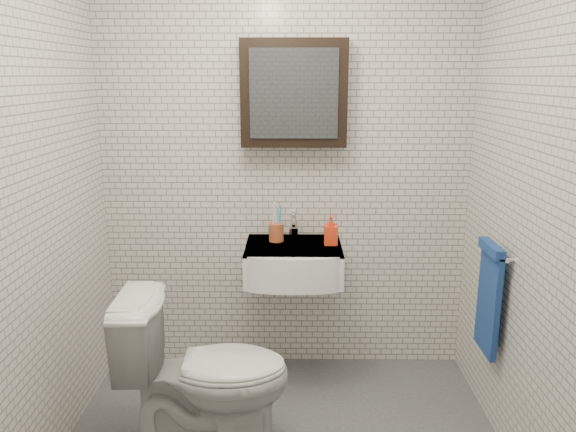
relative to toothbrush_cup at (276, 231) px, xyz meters
The scene contains 8 objects.
room_shell 1.02m from the toothbrush_cup, 86.57° to the right, with size 2.22×2.02×2.51m.
washbasin 0.22m from the toothbrush_cup, 49.72° to the right, with size 0.55×0.50×0.20m.
faucet 0.13m from the toothbrush_cup, 37.34° to the left, with size 0.06×0.20×0.15m.
mirror_cabinet 0.80m from the toothbrush_cup, 35.96° to the left, with size 0.60×0.15×0.60m.
towel_rail 1.22m from the toothbrush_cup, 24.67° to the right, with size 0.09×0.30×0.58m.
toothbrush_cup is the anchor object (origin of this frame).
soap_bottle 0.32m from the toothbrush_cup, 11.31° to the right, with size 0.08×0.08×0.17m, color orange.
toilet 0.95m from the toothbrush_cup, 113.12° to the right, with size 0.45×0.80×0.81m, color white.
Camera 1 is at (0.05, -2.32, 1.80)m, focal length 35.00 mm.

